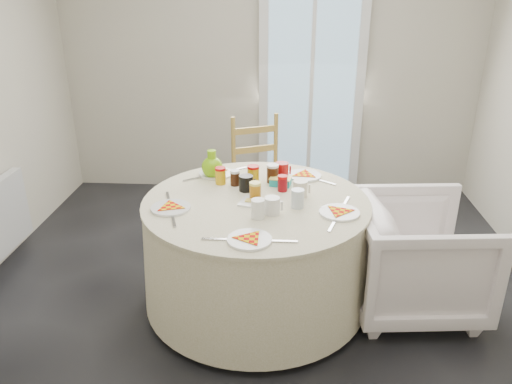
# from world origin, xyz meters

# --- Properties ---
(floor) EXTENTS (4.00, 4.00, 0.00)m
(floor) POSITION_xyz_m (0.00, 0.00, 0.00)
(floor) COLOR black
(floor) RESTS_ON ground
(wall_back) EXTENTS (4.00, 0.02, 2.60)m
(wall_back) POSITION_xyz_m (0.00, 2.00, 1.30)
(wall_back) COLOR #BCB5A3
(wall_back) RESTS_ON floor
(glass_door) EXTENTS (1.00, 0.08, 2.10)m
(glass_door) POSITION_xyz_m (0.40, 1.95, 1.05)
(glass_door) COLOR silver
(glass_door) RESTS_ON floor
(table) EXTENTS (1.46, 1.46, 0.74)m
(table) POSITION_xyz_m (-0.01, -0.02, 0.38)
(table) COLOR #F0E5C9
(table) RESTS_ON floor
(wooden_chair) EXTENTS (0.57, 0.56, 0.99)m
(wooden_chair) POSITION_xyz_m (-0.03, 1.01, 0.47)
(wooden_chair) COLOR #AD8848
(wooden_chair) RESTS_ON floor
(armchair) EXTENTS (0.82, 0.86, 0.82)m
(armchair) POSITION_xyz_m (1.02, -0.02, 0.39)
(armchair) COLOR white
(armchair) RESTS_ON floor
(place_settings) EXTENTS (1.71, 1.71, 0.02)m
(place_settings) POSITION_xyz_m (-0.01, -0.02, 0.77)
(place_settings) COLOR silver
(place_settings) RESTS_ON table
(jar_cluster) EXTENTS (0.50, 0.30, 0.14)m
(jar_cluster) POSITION_xyz_m (-0.07, 0.19, 0.82)
(jar_cluster) COLOR #8B5716
(jar_cluster) RESTS_ON table
(butter_tub) EXTENTS (0.16, 0.13, 0.06)m
(butter_tub) POSITION_xyz_m (0.14, 0.24, 0.79)
(butter_tub) COLOR #15A4A9
(butter_tub) RESTS_ON table
(green_pitcher) EXTENTS (0.17, 0.17, 0.19)m
(green_pitcher) POSITION_xyz_m (-0.34, 0.36, 0.87)
(green_pitcher) COLOR #72B909
(green_pitcher) RESTS_ON table
(cheese_platter) EXTENTS (0.27, 0.21, 0.03)m
(cheese_platter) POSITION_xyz_m (0.01, -0.08, 0.77)
(cheese_platter) COLOR silver
(cheese_platter) RESTS_ON table
(mugs_glasses) EXTENTS (0.87, 0.87, 0.13)m
(mugs_glasses) POSITION_xyz_m (0.09, 0.01, 0.81)
(mugs_glasses) COLOR #9F9F9F
(mugs_glasses) RESTS_ON table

